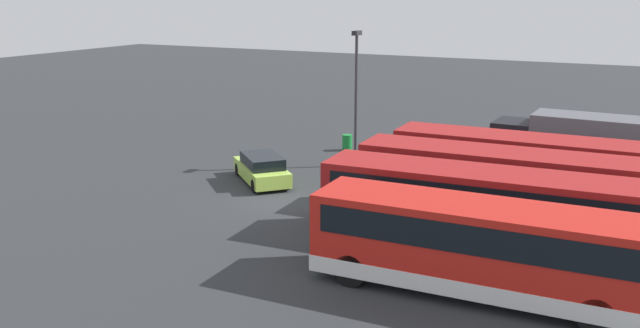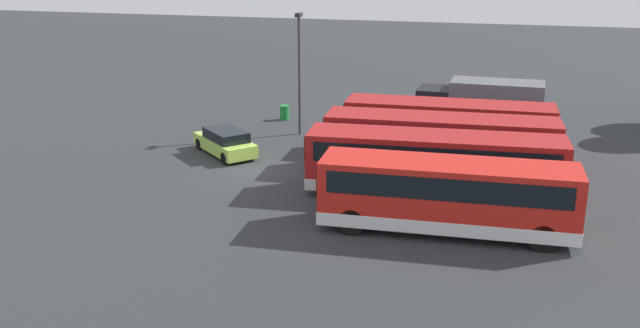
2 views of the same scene
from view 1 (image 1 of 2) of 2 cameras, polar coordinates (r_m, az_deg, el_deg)
name	(u,v)px [view 1 (image 1 of 2)]	position (r m, az deg, el deg)	size (l,w,h in m)	color
ground_plane	(279,201)	(31.01, -3.45, -3.13)	(140.00, 140.00, 0.00)	#2D3033
bus_single_deck_near_end	(518,164)	(32.20, 16.31, -0.04)	(2.81, 11.32, 2.95)	#A51919
bus_single_deck_second	(499,182)	(29.03, 14.80, -1.48)	(3.07, 11.72, 2.95)	#A51919
bus_single_deck_third	(478,205)	(25.73, 13.18, -3.42)	(3.25, 11.84, 2.95)	#A51919
bus_single_deck_fourth	(474,246)	(21.78, 12.87, -6.71)	(2.87, 10.36, 2.95)	red
box_truck_blue	(571,143)	(37.20, 20.35, 1.66)	(2.81, 7.60, 3.20)	#595960
car_hatchback_silver	(262,169)	(33.91, -4.92, -0.40)	(4.37, 4.52, 1.43)	#A5D14C
lamp_post_tall	(356,87)	(36.35, 3.06, 6.45)	(0.70, 0.30, 7.30)	#38383D
waste_bin_yellow	(347,142)	(40.71, 2.30, 1.82)	(0.60, 0.60, 0.95)	#197F33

